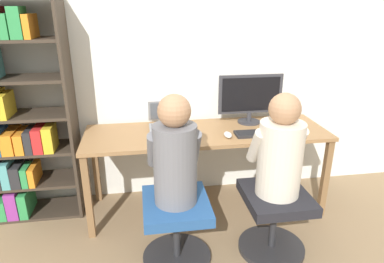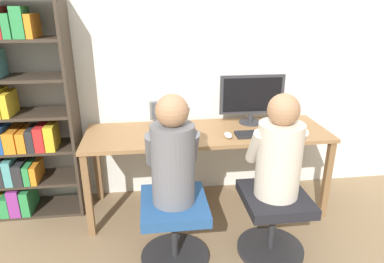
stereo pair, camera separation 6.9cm
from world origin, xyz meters
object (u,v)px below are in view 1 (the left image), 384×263
object	(u,v)px
keyboard	(263,133)
office_chair_left	(274,216)
laptop	(167,122)
person_at_monitor	(280,151)
person_at_laptop	(175,155)
desktop_monitor	(250,98)
office_chair_right	(176,225)
bookshelf	(8,117)

from	to	relation	value
keyboard	office_chair_left	distance (m)	0.66
laptop	keyboard	size ratio (longest dim) A/B	0.67
keyboard	person_at_monitor	size ratio (longest dim) A/B	0.65
office_chair_left	laptop	bearing A→B (deg)	130.92
person_at_monitor	keyboard	bearing A→B (deg)	82.62
person_at_monitor	person_at_laptop	distance (m)	0.69
person_at_laptop	laptop	bearing A→B (deg)	88.68
desktop_monitor	person_at_laptop	bearing A→B (deg)	-133.43
office_chair_right	person_at_monitor	world-z (taller)	person_at_monitor
office_chair_right	person_at_laptop	bearing A→B (deg)	90.00
office_chair_right	person_at_monitor	distance (m)	0.85
keyboard	laptop	bearing A→B (deg)	158.40
office_chair_right	person_at_laptop	size ratio (longest dim) A/B	0.66
laptop	person_at_laptop	bearing A→B (deg)	-91.32
desktop_monitor	bookshelf	bearing A→B (deg)	-179.12
desktop_monitor	laptop	bearing A→B (deg)	-179.70
office_chair_left	person_at_laptop	world-z (taller)	person_at_laptop
laptop	person_at_monitor	bearing A→B (deg)	-48.90
person_at_monitor	person_at_laptop	bearing A→B (deg)	179.60
laptop	keyboard	distance (m)	0.79
desktop_monitor	keyboard	distance (m)	0.36
office_chair_right	person_at_monitor	xyz separation A→B (m)	(0.69, 0.00, 0.50)
person_at_monitor	bookshelf	distance (m)	2.04
desktop_monitor	person_at_monitor	bearing A→B (deg)	-92.84
person_at_monitor	office_chair_left	bearing A→B (deg)	-90.00
desktop_monitor	office_chair_left	bearing A→B (deg)	-92.83
desktop_monitor	person_at_laptop	world-z (taller)	person_at_laptop
office_chair_left	bookshelf	distance (m)	2.12
office_chair_right	bookshelf	size ratio (longest dim) A/B	0.27
bookshelf	desktop_monitor	bearing A→B (deg)	0.88
office_chair_left	person_at_monitor	xyz separation A→B (m)	(0.00, 0.00, 0.50)
office_chair_left	office_chair_right	bearing A→B (deg)	179.61
laptop	office_chair_right	xyz separation A→B (m)	(-0.02, -0.77, -0.47)
person_at_monitor	laptop	bearing A→B (deg)	131.10
laptop	office_chair_left	bearing A→B (deg)	-49.08
office_chair_left	keyboard	bearing A→B (deg)	82.69
desktop_monitor	person_at_monitor	size ratio (longest dim) A/B	0.79
person_at_monitor	person_at_laptop	xyz separation A→B (m)	(-0.69, 0.00, 0.02)
laptop	bookshelf	bearing A→B (deg)	-178.78
keyboard	person_at_laptop	xyz separation A→B (m)	(-0.75, -0.48, 0.07)
desktop_monitor	bookshelf	size ratio (longest dim) A/B	0.32
laptop	bookshelf	xyz separation A→B (m)	(-1.22, -0.03, 0.11)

